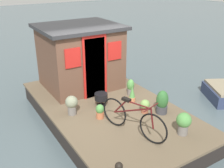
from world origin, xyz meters
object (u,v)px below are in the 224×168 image
object	(u,v)px
houseboat_cabin	(80,56)
potted_plant_thyme	(72,104)
bicycle	(133,118)
charcoal_grill	(101,97)
potted_plant_lavender	(162,102)
potted_plant_fern	(184,122)
potted_plant_sage	(132,95)
potted_plant_rosemary	(130,87)
potted_plant_basil	(145,106)
potted_plant_geranium	(100,111)

from	to	relation	value
houseboat_cabin	potted_plant_thyme	xyz separation A→B (m)	(-1.54, 1.00, -0.67)
bicycle	charcoal_grill	xyz separation A→B (m)	(1.50, -0.06, -0.13)
houseboat_cabin	potted_plant_lavender	world-z (taller)	houseboat_cabin
houseboat_cabin	bicycle	distance (m)	3.09
charcoal_grill	potted_plant_fern	bearing A→B (deg)	-157.82
potted_plant_fern	potted_plant_sage	world-z (taller)	potted_plant_fern
bicycle	potted_plant_sage	xyz separation A→B (m)	(1.24, -0.88, -0.15)
potted_plant_lavender	potted_plant_rosemary	bearing A→B (deg)	2.06
bicycle	potted_plant_thyme	world-z (taller)	bicycle
houseboat_cabin	potted_plant_basil	size ratio (longest dim) A/B	6.64
charcoal_grill	bicycle	bearing A→B (deg)	177.62
potted_plant_sage	charcoal_grill	distance (m)	0.86
potted_plant_lavender	charcoal_grill	bearing A→B (deg)	44.01
potted_plant_fern	potted_plant_basil	bearing A→B (deg)	4.92
potted_plant_rosemary	potted_plant_sage	size ratio (longest dim) A/B	1.02
potted_plant_basil	charcoal_grill	xyz separation A→B (m)	(0.91, 0.76, 0.06)
charcoal_grill	potted_plant_thyme	bearing A→B (deg)	90.93
bicycle	potted_plant_geranium	size ratio (longest dim) A/B	4.62
houseboat_cabin	potted_plant_sage	size ratio (longest dim) A/B	4.93
houseboat_cabin	charcoal_grill	distance (m)	1.69
potted_plant_basil	potted_plant_thyme	xyz separation A→B (m)	(0.89, 1.60, 0.09)
houseboat_cabin	potted_plant_rosemary	size ratio (longest dim) A/B	4.85
houseboat_cabin	potted_plant_rosemary	distance (m)	1.79
potted_plant_geranium	potted_plant_basil	xyz separation A→B (m)	(-0.36, -1.10, 0.01)
potted_plant_lavender	bicycle	bearing A→B (deg)	107.08
bicycle	charcoal_grill	world-z (taller)	bicycle
potted_plant_geranium	charcoal_grill	size ratio (longest dim) A/B	1.02
potted_plant_thyme	potted_plant_basil	bearing A→B (deg)	-119.06
potted_plant_rosemary	potted_plant_basil	bearing A→B (deg)	163.99
houseboat_cabin	potted_plant_geranium	xyz separation A→B (m)	(-2.07, 0.50, -0.77)
houseboat_cabin	potted_plant_fern	distance (m)	3.76
potted_plant_thyme	charcoal_grill	size ratio (longest dim) A/B	1.40
potted_plant_fern	potted_plant_rosemary	distance (m)	2.27
potted_plant_geranium	potted_plant_basil	bearing A→B (deg)	-108.03
potted_plant_geranium	potted_plant_sage	xyz separation A→B (m)	(0.28, -1.17, 0.04)
bicycle	potted_plant_sage	size ratio (longest dim) A/B	3.54
potted_plant_fern	charcoal_grill	distance (m)	2.28
potted_plant_lavender	potted_plant_basil	bearing A→B (deg)	55.62
houseboat_cabin	charcoal_grill	size ratio (longest dim) A/B	6.55
potted_plant_sage	potted_plant_fern	bearing A→B (deg)	-178.82
potted_plant_rosemary	potted_plant_thyme	xyz separation A→B (m)	(-0.16, 1.91, 0.04)
houseboat_cabin	potted_plant_thyme	world-z (taller)	houseboat_cabin
potted_plant_fern	potted_plant_basil	world-z (taller)	potted_plant_fern
houseboat_cabin	potted_plant_geranium	world-z (taller)	houseboat_cabin
potted_plant_geranium	potted_plant_basil	world-z (taller)	potted_plant_geranium
potted_plant_geranium	potted_plant_basil	size ratio (longest dim) A/B	1.03
bicycle	potted_plant_rosemary	xyz separation A→B (m)	(1.65, -1.12, -0.13)
potted_plant_thyme	houseboat_cabin	bearing A→B (deg)	-33.10
potted_plant_fern	potted_plant_thyme	world-z (taller)	potted_plant_fern
bicycle	potted_plant_fern	bearing A→B (deg)	-123.36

